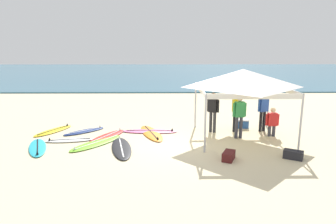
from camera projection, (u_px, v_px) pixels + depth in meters
ground_plane at (183, 143)px, 11.39m from camera, size 80.00×80.00×0.00m
sea at (170, 73)px, 40.98m from camera, size 80.00×36.00×0.10m
canopy_tent at (243, 78)px, 11.53m from camera, size 3.40×3.40×2.75m
surfboard_black at (121, 148)px, 10.77m from camera, size 1.18×2.57×0.19m
surfboard_pink at (150, 131)px, 12.86m from camera, size 2.37×0.73×0.19m
surfboard_white at (69, 140)px, 11.64m from camera, size 1.88×0.76×0.19m
surfboard_navy at (84, 131)px, 12.87m from camera, size 1.73×1.61×0.19m
surfboard_red at (107, 136)px, 12.16m from camera, size 1.50×2.14×0.19m
surfboard_lime at (96, 143)px, 11.28m from camera, size 1.96×2.33×0.19m
surfboard_cyan at (38, 147)px, 10.81m from camera, size 1.35×2.22×0.19m
surfboard_yellow at (53, 131)px, 12.95m from camera, size 1.40×2.02×0.19m
surfboard_orange at (151, 133)px, 12.58m from camera, size 1.37×2.56×0.19m
person_green at (239, 114)px, 11.80m from camera, size 0.55×0.26×1.71m
person_black at (213, 110)px, 12.65m from camera, size 0.47×0.39×1.71m
person_yellow at (235, 109)px, 12.80m from camera, size 0.36×0.50×1.71m
person_blue at (263, 109)px, 12.78m from camera, size 0.52×0.33×1.71m
person_red at (272, 121)px, 12.14m from camera, size 0.55×0.22×1.20m
gear_bag_near_tent at (229, 156)px, 9.69m from camera, size 0.54×0.68×0.28m
gear_bag_by_pole at (293, 155)px, 9.79m from camera, size 0.68×0.58×0.28m
cooler_box at (242, 124)px, 13.49m from camera, size 0.50×0.36×0.39m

